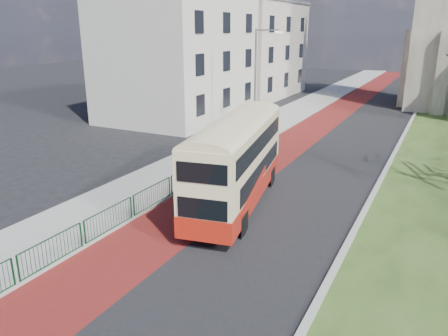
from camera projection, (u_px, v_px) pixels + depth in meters
The scene contains 11 objects.
ground at pixel (178, 242), 17.43m from camera, with size 160.00×160.00×0.00m, color black.
road_carriageway at pixel (336, 139), 33.72m from camera, with size 9.00×120.00×0.01m, color black.
bus_lane at pixel (302, 135), 34.89m from camera, with size 3.40×120.00×0.01m, color #591414.
pavement_west at pixel (258, 129), 36.53m from camera, with size 4.00×120.00×0.12m, color gray.
kerb_west at pixel (281, 132), 35.66m from camera, with size 0.25×120.00×0.13m, color #999993.
kerb_east at pixel (402, 139), 33.39m from camera, with size 0.25×80.00×0.13m, color #999993.
pedestrian_railing at pixel (172, 186), 21.93m from camera, with size 0.07×24.00×1.12m.
street_block_near at pixel (178, 47), 40.18m from camera, with size 10.30×14.30×13.00m.
street_block_far at pixel (249, 49), 53.96m from camera, with size 10.30×16.30×11.50m.
streetlamp at pixel (257, 77), 33.17m from camera, with size 2.13×0.18×8.00m.
bus at pixel (237, 158), 20.33m from camera, with size 4.05×10.08×4.11m.
Camera 1 is at (8.81, -13.13, 8.12)m, focal length 35.00 mm.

